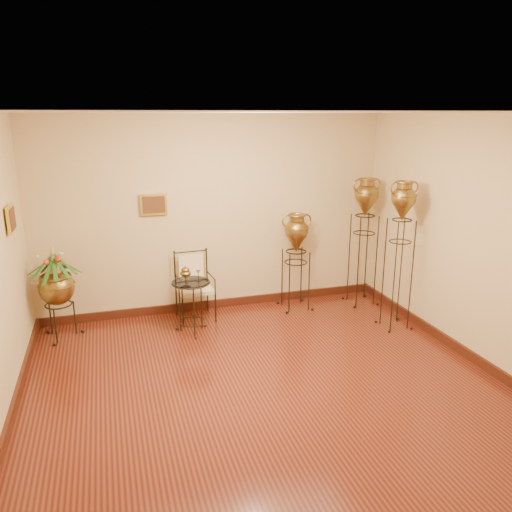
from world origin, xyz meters
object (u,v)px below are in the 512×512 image
object	(u,v)px
amphora_tall	(399,254)
armchair	(195,287)
planter_urn	(56,284)
amphora_mid	(364,241)
side_table	(192,306)

from	to	relation	value
amphora_tall	armchair	size ratio (longest dim) A/B	2.12
planter_urn	amphora_mid	bearing A→B (deg)	-0.10
planter_urn	amphora_tall	bearing A→B (deg)	-12.47
armchair	side_table	distance (m)	0.46
amphora_mid	side_table	distance (m)	2.74
planter_urn	side_table	bearing A→B (deg)	-11.63
amphora_tall	amphora_mid	bearing A→B (deg)	90.00
amphora_tall	side_table	world-z (taller)	amphora_tall
planter_urn	armchair	size ratio (longest dim) A/B	1.39
armchair	side_table	size ratio (longest dim) A/B	1.06
planter_urn	side_table	xyz separation A→B (m)	(1.65, -0.34, -0.36)
amphora_tall	amphora_mid	size ratio (longest dim) A/B	1.04
planter_urn	side_table	distance (m)	1.72
amphora_mid	planter_urn	xyz separation A→B (m)	(-4.30, 0.01, -0.24)
armchair	amphora_tall	bearing A→B (deg)	-25.99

